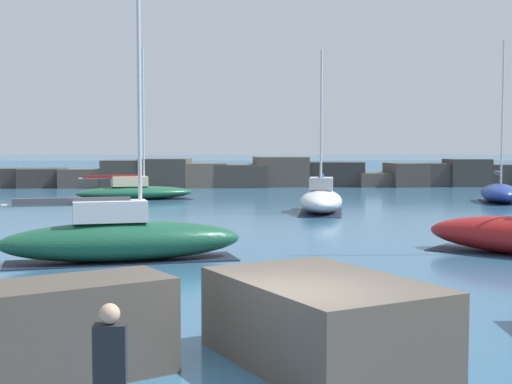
{
  "coord_description": "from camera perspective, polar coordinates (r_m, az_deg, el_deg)",
  "views": [
    {
      "loc": [
        -0.95,
        -10.22,
        3.49
      ],
      "look_at": [
        1.13,
        23.2,
        1.36
      ],
      "focal_mm": 50.0,
      "sensor_mm": 36.0,
      "label": 1
    }
  ],
  "objects": [
    {
      "name": "person_on_rocks",
      "position": [
        8.3,
        -11.57,
        -13.94
      ],
      "size": [
        0.36,
        0.23,
        1.77
      ],
      "color": "#282833",
      "rests_on": "ground"
    },
    {
      "name": "breakwater_jetty",
      "position": [
        62.46,
        -1.63,
        1.42
      ],
      "size": [
        66.2,
        6.46,
        2.6
      ],
      "color": "#4C443D",
      "rests_on": "ground"
    },
    {
      "name": "sailboat_moored_5",
      "position": [
        47.45,
        -9.69,
        0.06
      ],
      "size": [
        7.95,
        4.16,
        9.96
      ],
      "color": "#195138",
      "rests_on": "ground"
    },
    {
      "name": "sailboat_moored_2",
      "position": [
        47.04,
        18.92,
        -0.04
      ],
      "size": [
        3.54,
        5.76,
        10.03
      ],
      "color": "navy",
      "rests_on": "ground"
    },
    {
      "name": "foreground_rocks",
      "position": [
        10.62,
        11.04,
        -12.11
      ],
      "size": [
        13.38,
        8.39,
        1.49
      ],
      "color": "brown",
      "rests_on": "ground"
    },
    {
      "name": "open_sea_beyond",
      "position": [
        122.37,
        -3.11,
        2.01
      ],
      "size": [
        400.0,
        116.0,
        0.01
      ],
      "color": "#235175",
      "rests_on": "ground"
    },
    {
      "name": "sailboat_moored_0",
      "position": [
        38.0,
        5.22,
        -0.59
      ],
      "size": [
        3.28,
        6.37,
        8.5
      ],
      "color": "silver",
      "rests_on": "ground"
    },
    {
      "name": "sailboat_moored_6",
      "position": [
        22.13,
        -10.73,
        -3.65
      ],
      "size": [
        7.55,
        3.34,
        8.67
      ],
      "color": "#195138",
      "rests_on": "ground"
    }
  ]
}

